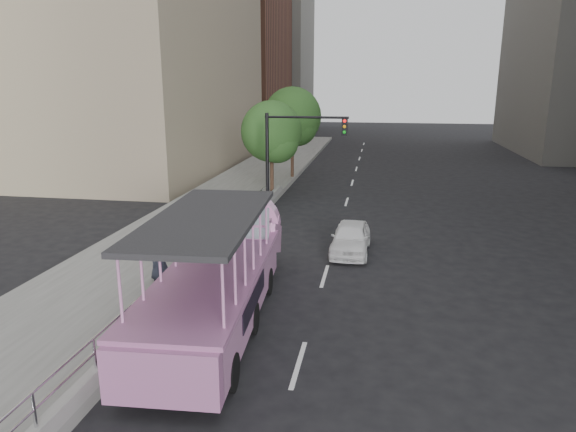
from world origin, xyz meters
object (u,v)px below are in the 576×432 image
(street_tree_near, at_px, (273,134))
(parking_sign, at_px, (217,223))
(pedestrian_far, at_px, (160,255))
(duck_boat, at_px, (221,274))
(street_tree_far, at_px, (294,119))
(car, at_px, (351,238))
(traffic_signal, at_px, (290,147))

(street_tree_near, bearing_deg, parking_sign, -88.50)
(pedestrian_far, xyz_separation_m, street_tree_near, (0.93, 13.96, 2.66))
(pedestrian_far, distance_m, parking_sign, 2.69)
(duck_boat, distance_m, street_tree_far, 21.73)
(car, bearing_deg, street_tree_far, 109.31)
(parking_sign, bearing_deg, duck_boat, -70.87)
(car, height_order, street_tree_near, street_tree_near)
(traffic_signal, relative_size, street_tree_far, 0.81)
(street_tree_near, height_order, street_tree_far, street_tree_far)
(parking_sign, relative_size, street_tree_far, 0.41)
(pedestrian_far, relative_size, street_tree_near, 0.30)
(street_tree_far, bearing_deg, parking_sign, -89.66)
(traffic_signal, height_order, street_tree_far, street_tree_far)
(parking_sign, distance_m, traffic_signal, 8.49)
(parking_sign, height_order, street_tree_far, street_tree_far)
(traffic_signal, bearing_deg, street_tree_near, 114.98)
(duck_boat, height_order, parking_sign, duck_boat)
(duck_boat, height_order, street_tree_near, street_tree_near)
(car, xyz_separation_m, parking_sign, (-4.74, -2.48, 1.04))
(pedestrian_far, height_order, street_tree_far, street_tree_far)
(parking_sign, xyz_separation_m, street_tree_far, (-0.10, 17.62, 2.64))
(parking_sign, bearing_deg, street_tree_near, 91.50)
(car, height_order, parking_sign, parking_sign)
(pedestrian_far, relative_size, parking_sign, 0.65)
(duck_boat, bearing_deg, street_tree_near, 96.06)
(parking_sign, xyz_separation_m, traffic_signal, (1.29, 8.19, 1.83))
(parking_sign, relative_size, street_tree_near, 0.46)
(pedestrian_far, bearing_deg, street_tree_far, 18.67)
(car, height_order, street_tree_far, street_tree_far)
(duck_boat, distance_m, traffic_signal, 12.25)
(duck_boat, bearing_deg, parking_sign, 109.13)
(car, relative_size, traffic_signal, 0.71)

